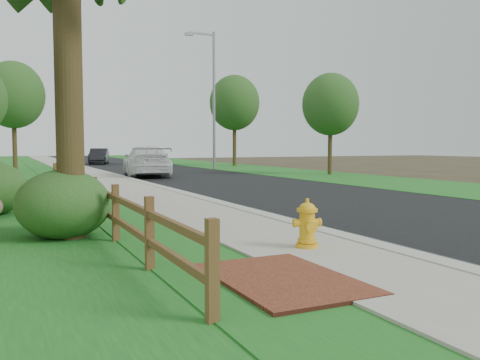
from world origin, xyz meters
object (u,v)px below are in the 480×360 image
fire_hydrant (307,225)px  white_suv (146,161)px  dark_car_mid (158,157)px  ranch_fence (86,193)px  streetlight (212,92)px

fire_hydrant → white_suv: 21.59m
dark_car_mid → ranch_fence: bearing=95.8°
dark_car_mid → streetlight: streetlight is taller
white_suv → fire_hydrant: bearing=91.1°
fire_hydrant → dark_car_mid: (8.04, 37.35, 0.24)m
dark_car_mid → streetlight: bearing=122.3°
ranch_fence → fire_hydrant: bearing=-64.8°
white_suv → ranch_fence: bearing=78.8°
white_suv → streetlight: (6.51, 6.15, 4.80)m
ranch_fence → streetlight: (12.11, 21.69, 5.05)m
streetlight → ranch_fence: bearing=-119.2°
ranch_fence → white_suv: (5.60, 15.54, 0.26)m
ranch_fence → white_suv: 16.52m
ranch_fence → dark_car_mid: (10.80, 31.50, 0.11)m
ranch_fence → white_suv: bearing=70.2°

